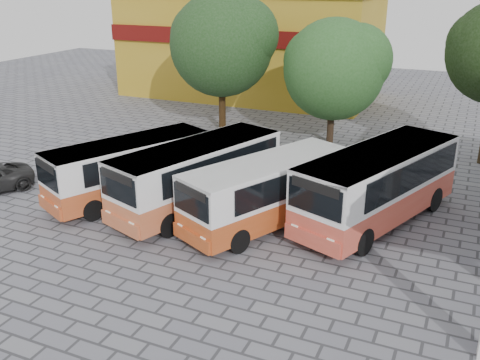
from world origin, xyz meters
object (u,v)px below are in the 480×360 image
at_px(bus_centre_right, 268,189).
at_px(bus_centre_left, 198,173).
at_px(bus_far_right, 379,182).
at_px(bus_far_left, 130,166).

bearing_deg(bus_centre_right, bus_centre_left, -158.58).
bearing_deg(bus_far_right, bus_centre_right, -132.21).
distance_m(bus_centre_left, bus_centre_right, 3.30).
relative_size(bus_centre_left, bus_far_right, 0.94).
bearing_deg(bus_far_right, bus_far_left, -148.63).
bearing_deg(bus_far_left, bus_centre_right, 24.86).
distance_m(bus_centre_left, bus_far_right, 7.45).
bearing_deg(bus_centre_right, bus_far_left, -154.95).
bearing_deg(bus_far_left, bus_far_right, 35.74).
xyz_separation_m(bus_centre_left, bus_centre_right, (3.30, -0.23, -0.10)).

